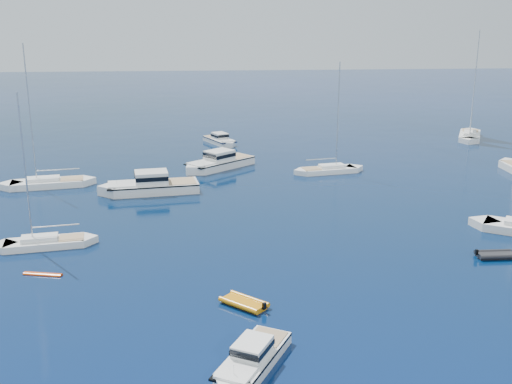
# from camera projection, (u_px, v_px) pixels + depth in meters

# --- Properties ---
(ground) EXTENTS (400.00, 400.00, 0.00)m
(ground) POSITION_uv_depth(u_px,v_px,m) (242.00, 354.00, 36.44)
(ground) COLOR #091D56
(ground) RESTS_ON ground
(motor_cruiser_near) EXTENTS (5.77, 7.87, 2.02)m
(motor_cruiser_near) POSITION_uv_depth(u_px,v_px,m) (251.00, 367.00, 35.11)
(motor_cruiser_near) COLOR white
(motor_cruiser_near) RESTS_ON ground
(motor_cruiser_centre) EXTENTS (12.53, 5.34, 3.18)m
(motor_cruiser_centre) POSITION_uv_depth(u_px,v_px,m) (150.00, 193.00, 69.88)
(motor_cruiser_centre) COLOR silver
(motor_cruiser_centre) RESTS_ON ground
(motor_cruiser_distant) EXTENTS (11.01, 10.19, 3.02)m
(motor_cruiser_distant) POSITION_uv_depth(u_px,v_px,m) (218.00, 168.00, 81.16)
(motor_cruiser_distant) COLOR silver
(motor_cruiser_distant) RESTS_ON ground
(motor_cruiser_horizon) EXTENTS (5.88, 8.63, 2.19)m
(motor_cruiser_horizon) POSITION_uv_depth(u_px,v_px,m) (220.00, 144.00, 96.78)
(motor_cruiser_horizon) COLOR white
(motor_cruiser_horizon) RESTS_ON ground
(sailboat_mid_l) EXTENTS (9.79, 3.97, 13.99)m
(sailboat_mid_l) POSITION_uv_depth(u_px,v_px,m) (45.00, 247.00, 53.48)
(sailboat_mid_l) COLOR silver
(sailboat_mid_l) RESTS_ON ground
(sailboat_centre) EXTENTS (10.20, 4.30, 14.56)m
(sailboat_centre) POSITION_uv_depth(u_px,v_px,m) (329.00, 173.00, 78.85)
(sailboat_centre) COLOR white
(sailboat_centre) RESTS_ON ground
(sailboat_far_l) EXTENTS (12.04, 5.00, 17.19)m
(sailboat_far_l) POSITION_uv_depth(u_px,v_px,m) (48.00, 187.00, 72.36)
(sailboat_far_l) COLOR white
(sailboat_far_l) RESTS_ON ground
(sailboat_sails_far) EXTENTS (8.10, 12.47, 18.05)m
(sailboat_sails_far) POSITION_uv_depth(u_px,v_px,m) (469.00, 138.00, 101.05)
(sailboat_sails_far) COLOR white
(sailboat_sails_far) RESTS_ON ground
(tender_yellow) EXTENTS (3.90, 3.82, 0.95)m
(tender_yellow) POSITION_uv_depth(u_px,v_px,m) (244.00, 306.00, 42.54)
(tender_yellow) COLOR orange
(tender_yellow) RESTS_ON ground
(tender_grey_near) EXTENTS (3.37, 1.91, 0.95)m
(tender_grey_near) POSITION_uv_depth(u_px,v_px,m) (495.00, 257.00, 51.08)
(tender_grey_near) COLOR black
(tender_grey_near) RESTS_ON ground
(tender_grey_far) EXTENTS (4.12, 3.62, 0.95)m
(tender_grey_far) POSITION_uv_depth(u_px,v_px,m) (153.00, 176.00, 77.24)
(tender_grey_far) COLOR black
(tender_grey_far) RESTS_ON ground
(kayak_orange) EXTENTS (3.13, 1.26, 0.30)m
(kayak_orange) POSITION_uv_depth(u_px,v_px,m) (43.00, 275.00, 47.61)
(kayak_orange) COLOR #D33D09
(kayak_orange) RESTS_ON ground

